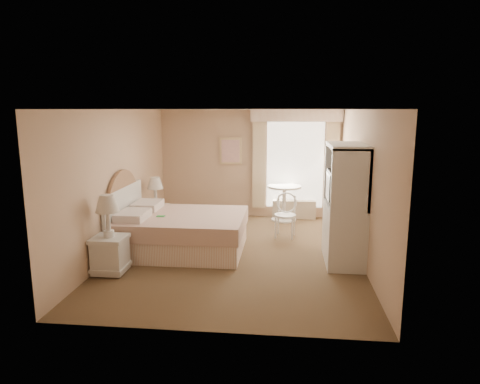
# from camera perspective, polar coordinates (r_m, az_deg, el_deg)

# --- Properties ---
(room) EXTENTS (4.21, 5.51, 2.51)m
(room) POSITION_cam_1_polar(r_m,az_deg,el_deg) (7.33, -0.44, 1.13)
(room) COLOR brown
(room) RESTS_ON ground
(window) EXTENTS (2.05, 0.22, 2.51)m
(window) POSITION_cam_1_polar(r_m,az_deg,el_deg) (9.90, 7.37, 4.13)
(window) COLOR white
(window) RESTS_ON room
(framed_art) EXTENTS (0.52, 0.04, 0.62)m
(framed_art) POSITION_cam_1_polar(r_m,az_deg,el_deg) (10.01, -1.26, 5.50)
(framed_art) COLOR #D7B784
(framed_art) RESTS_ON room
(bed) EXTENTS (2.24, 1.76, 1.56)m
(bed) POSITION_cam_1_polar(r_m,az_deg,el_deg) (7.76, -8.63, -5.07)
(bed) COLOR #D2A288
(bed) RESTS_ON room
(nightstand_near) EXTENTS (0.50, 0.50, 1.22)m
(nightstand_near) POSITION_cam_1_polar(r_m,az_deg,el_deg) (6.91, -17.00, -6.72)
(nightstand_near) COLOR silver
(nightstand_near) RESTS_ON room
(nightstand_far) EXTENTS (0.46, 0.46, 1.11)m
(nightstand_far) POSITION_cam_1_polar(r_m,az_deg,el_deg) (9.10, -11.12, -2.48)
(nightstand_far) COLOR silver
(nightstand_far) RESTS_ON room
(round_table) EXTENTS (0.76, 0.76, 0.81)m
(round_table) POSITION_cam_1_polar(r_m,az_deg,el_deg) (9.77, 5.91, -0.70)
(round_table) COLOR silver
(round_table) RESTS_ON room
(cafe_chair) EXTENTS (0.48, 0.48, 0.88)m
(cafe_chair) POSITION_cam_1_polar(r_m,az_deg,el_deg) (8.55, 6.12, -2.59)
(cafe_chair) COLOR silver
(cafe_chair) RESTS_ON room
(armoire) EXTENTS (0.59, 1.18, 1.96)m
(armoire) POSITION_cam_1_polar(r_m,az_deg,el_deg) (7.24, 13.81, -2.84)
(armoire) COLOR silver
(armoire) RESTS_ON room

